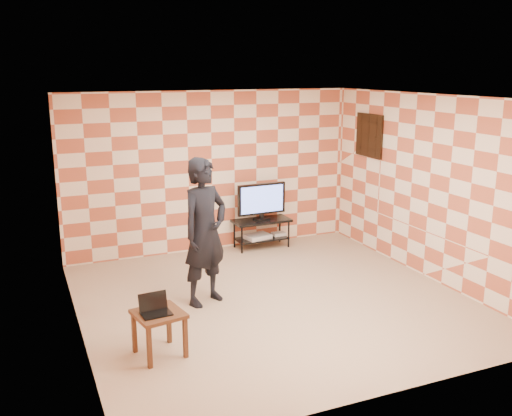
% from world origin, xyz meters
% --- Properties ---
extents(floor, '(5.00, 5.00, 0.00)m').
position_xyz_m(floor, '(0.00, 0.00, 0.00)').
color(floor, tan).
rests_on(floor, ground).
extents(wall_back, '(5.00, 0.02, 2.70)m').
position_xyz_m(wall_back, '(0.00, 2.50, 1.35)').
color(wall_back, beige).
rests_on(wall_back, ground).
extents(wall_front, '(5.00, 0.02, 2.70)m').
position_xyz_m(wall_front, '(0.00, -2.50, 1.35)').
color(wall_front, beige).
rests_on(wall_front, ground).
extents(wall_left, '(0.02, 5.00, 2.70)m').
position_xyz_m(wall_left, '(-2.50, 0.00, 1.35)').
color(wall_left, beige).
rests_on(wall_left, ground).
extents(wall_right, '(0.02, 5.00, 2.70)m').
position_xyz_m(wall_right, '(2.50, 0.00, 1.35)').
color(wall_right, beige).
rests_on(wall_right, ground).
extents(ceiling, '(5.00, 5.00, 0.02)m').
position_xyz_m(ceiling, '(0.00, 0.00, 2.70)').
color(ceiling, white).
rests_on(ceiling, wall_back).
extents(wall_art, '(0.04, 0.72, 0.72)m').
position_xyz_m(wall_art, '(2.47, 1.55, 1.95)').
color(wall_art, black).
rests_on(wall_art, wall_right).
extents(tv_stand, '(1.00, 0.45, 0.50)m').
position_xyz_m(tv_stand, '(0.79, 2.22, 0.37)').
color(tv_stand, black).
rests_on(tv_stand, floor).
extents(tv, '(0.88, 0.17, 0.64)m').
position_xyz_m(tv, '(0.79, 2.21, 0.85)').
color(tv, black).
rests_on(tv, tv_stand).
extents(dvd_player, '(0.47, 0.38, 0.07)m').
position_xyz_m(dvd_player, '(0.72, 2.21, 0.21)').
color(dvd_player, silver).
rests_on(dvd_player, tv_stand).
extents(game_console, '(0.24, 0.17, 0.05)m').
position_xyz_m(game_console, '(1.13, 2.23, 0.20)').
color(game_console, silver).
rests_on(game_console, tv_stand).
extents(side_table, '(0.58, 0.58, 0.50)m').
position_xyz_m(side_table, '(-1.77, -0.87, 0.41)').
color(side_table, '#3C2210').
rests_on(side_table, floor).
extents(laptop, '(0.33, 0.27, 0.21)m').
position_xyz_m(laptop, '(-1.80, -0.88, 0.55)').
color(laptop, black).
rests_on(laptop, side_table).
extents(person, '(0.84, 0.72, 1.95)m').
position_xyz_m(person, '(-0.85, 0.32, 0.98)').
color(person, black).
rests_on(person, floor).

